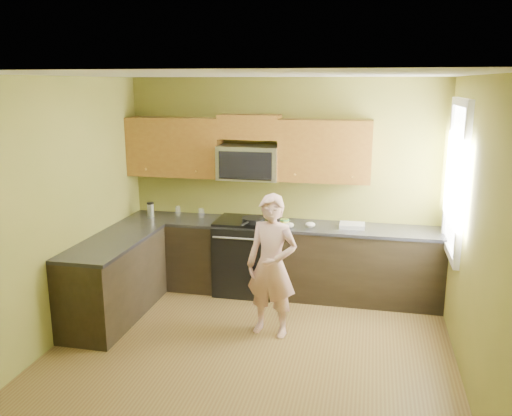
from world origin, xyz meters
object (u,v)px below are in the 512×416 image
(stove, at_px, (247,256))
(frying_pan, at_px, (254,222))
(microwave, at_px, (249,179))
(travel_mug, at_px, (151,217))
(woman, at_px, (272,266))
(butter_tub, at_px, (285,224))

(stove, xyz_separation_m, frying_pan, (0.11, -0.11, 0.47))
(microwave, xyz_separation_m, travel_mug, (-1.29, -0.14, -0.53))
(travel_mug, bearing_deg, stove, 0.45)
(microwave, distance_m, frying_pan, 0.56)
(woman, xyz_separation_m, butter_tub, (-0.05, 1.11, 0.16))
(frying_pan, bearing_deg, travel_mug, -168.45)
(frying_pan, xyz_separation_m, butter_tub, (0.37, 0.12, -0.03))
(woman, height_order, frying_pan, woman)
(woman, relative_size, frying_pan, 3.04)
(woman, xyz_separation_m, frying_pan, (-0.42, 0.99, 0.19))
(stove, bearing_deg, travel_mug, -179.55)
(woman, bearing_deg, frying_pan, 124.45)
(frying_pan, bearing_deg, butter_tub, 33.02)
(stove, height_order, frying_pan, frying_pan)
(frying_pan, distance_m, travel_mug, 1.40)
(woman, bearing_deg, stove, 127.28)
(woman, relative_size, butter_tub, 13.72)
(travel_mug, bearing_deg, microwave, 5.98)
(stove, bearing_deg, frying_pan, -43.86)
(butter_tub, relative_size, travel_mug, 0.57)
(frying_pan, height_order, travel_mug, travel_mug)
(microwave, xyz_separation_m, woman, (0.53, -1.22, -0.69))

